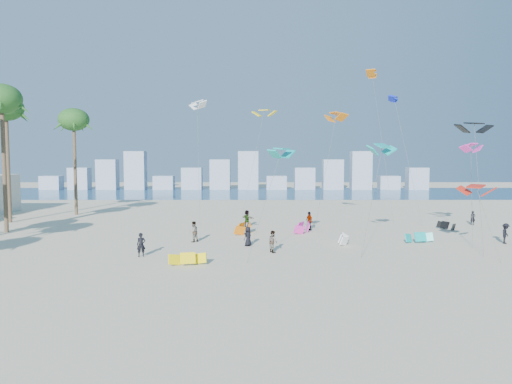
{
  "coord_description": "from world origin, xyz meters",
  "views": [
    {
      "loc": [
        2.94,
        -23.73,
        7.55
      ],
      "look_at": [
        3.0,
        16.0,
        4.5
      ],
      "focal_mm": 33.74,
      "sensor_mm": 36.0,
      "label": 1
    }
  ],
  "objects": [
    {
      "name": "kitesurfer_near",
      "position": [
        -5.57,
        11.64,
        0.89
      ],
      "size": [
        0.74,
        0.58,
        1.78
      ],
      "primitive_type": "imported",
      "rotation": [
        0.0,
        0.0,
        0.27
      ],
      "color": "black",
      "rests_on": "ground"
    },
    {
      "name": "flying_kites",
      "position": [
        12.01,
        24.34,
        11.5
      ],
      "size": [
        28.5,
        27.27,
        18.23
      ],
      "color": "#0EA8A5",
      "rests_on": "ground"
    },
    {
      "name": "distant_skyline",
      "position": [
        -1.19,
        82.0,
        3.09
      ],
      "size": [
        85.0,
        3.0,
        8.4
      ],
      "color": "#9EADBF",
      "rests_on": "ground"
    },
    {
      "name": "grounded_kites",
      "position": [
        8.41,
        18.92,
        0.44
      ],
      "size": [
        26.16,
        18.01,
        0.97
      ],
      "color": "yellow",
      "rests_on": "ground"
    },
    {
      "name": "ocean",
      "position": [
        0.0,
        72.0,
        0.01
      ],
      "size": [
        220.0,
        220.0,
        0.0
      ],
      "primitive_type": "plane",
      "color": "navy",
      "rests_on": "ground"
    },
    {
      "name": "kitesurfer_mid",
      "position": [
        4.3,
        13.19,
        0.86
      ],
      "size": [
        0.94,
        1.03,
        1.72
      ],
      "primitive_type": "imported",
      "rotation": [
        0.0,
        0.0,
        2.01
      ],
      "color": "gray",
      "rests_on": "ground"
    },
    {
      "name": "ground",
      "position": [
        0.0,
        0.0,
        0.0
      ],
      "size": [
        220.0,
        220.0,
        0.0
      ],
      "primitive_type": "plane",
      "color": "beige",
      "rests_on": "ground"
    },
    {
      "name": "kitesurfers_far",
      "position": [
        8.53,
        21.22,
        0.88
      ],
      "size": [
        29.81,
        12.74,
        1.86
      ],
      "color": "black",
      "rests_on": "ground"
    }
  ]
}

